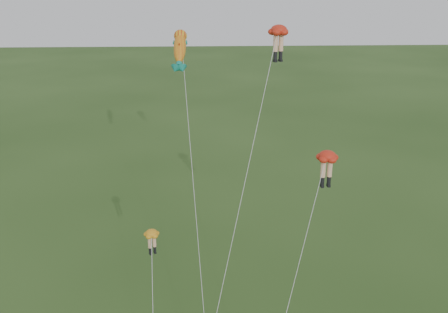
{
  "coord_description": "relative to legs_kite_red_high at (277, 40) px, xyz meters",
  "views": [
    {
      "loc": [
        -0.24,
        -23.73,
        23.4
      ],
      "look_at": [
        1.09,
        6.0,
        12.47
      ],
      "focal_mm": 40.0,
      "sensor_mm": 36.0,
      "label": 1
    }
  ],
  "objects": [
    {
      "name": "legs_kite_red_high",
      "position": [
        0.0,
        0.0,
        0.0
      ],
      "size": [
        6.38,
        10.47,
        20.5
      ],
      "rotation": [
        0.0,
        0.0,
        0.47
      ],
      "color": "red",
      "rests_on": "ground"
    },
    {
      "name": "legs_kite_red_mid",
      "position": [
        2.77,
        -3.11,
        -6.86
      ],
      "size": [
        5.49,
        7.96,
        13.45
      ],
      "rotation": [
        0.0,
        0.0,
        0.15
      ],
      "color": "red",
      "rests_on": "ground"
    },
    {
      "name": "legs_kite_yellow",
      "position": [
        -7.88,
        -3.45,
        -11.82
      ],
      "size": [
        1.35,
        8.88,
        8.45
      ],
      "rotation": [
        0.0,
        0.0,
        0.47
      ],
      "color": "orange",
      "rests_on": "ground"
    },
    {
      "name": "fish_kite",
      "position": [
        -6.0,
        2.05,
        -0.75
      ],
      "size": [
        2.22,
        10.75,
        20.21
      ],
      "rotation": [
        0.82,
        0.0,
        -0.05
      ],
      "color": "gold",
      "rests_on": "ground"
    }
  ]
}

